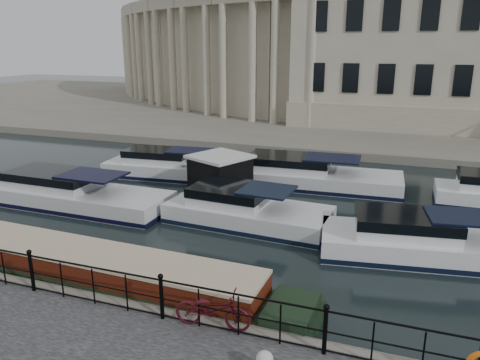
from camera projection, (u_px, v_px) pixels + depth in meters
name	position (u px, v px, depth m)	size (l,w,h in m)	color
ground_plane	(201.00, 294.00, 13.76)	(160.00, 160.00, 0.00)	black
far_bank	(356.00, 111.00, 48.87)	(120.00, 42.00, 0.55)	#6B665B
railing	(161.00, 295.00, 11.39)	(24.14, 0.14, 1.22)	black
civic_building	(345.00, 44.00, 43.42)	(53.55, 31.84, 16.85)	#ADA38C
bicycle	(213.00, 309.00, 11.06)	(0.65, 1.86, 0.98)	#440C16
narrowboat	(80.00, 273.00, 14.21)	(14.69, 2.38, 1.54)	black
harbour_hut	(220.00, 179.00, 21.96)	(4.14, 3.86, 2.20)	#6B665B
cabin_cruisers	(261.00, 196.00, 21.38)	(25.94, 10.46, 1.99)	silver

